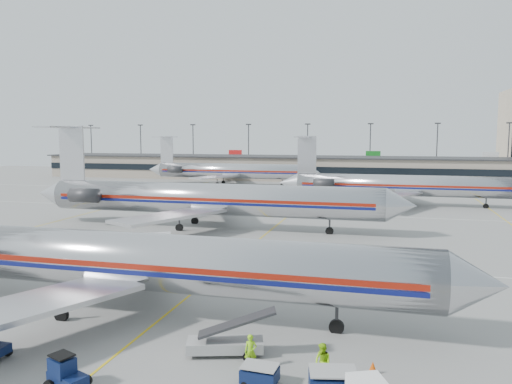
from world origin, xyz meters
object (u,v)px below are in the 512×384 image
(tug_center, at_px, (65,373))
(jet_second_row, at_px, (203,198))
(jet_foreground, at_px, (109,258))
(belt_loader, at_px, (227,342))

(tug_center, bearing_deg, jet_second_row, 123.17)
(jet_foreground, bearing_deg, tug_center, -70.12)
(belt_loader, bearing_deg, jet_second_row, 95.92)
(jet_foreground, distance_m, belt_loader, 11.10)
(jet_second_row, distance_m, tug_center, 40.85)
(jet_foreground, height_order, jet_second_row, jet_second_row)
(jet_second_row, xyz_separation_m, tug_center, (8.28, -39.88, -3.09))
(jet_second_row, xyz_separation_m, belt_loader, (14.46, -34.54, -3.14))
(jet_second_row, bearing_deg, tug_center, -78.27)
(jet_foreground, xyz_separation_m, belt_loader, (9.73, -4.48, -2.91))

